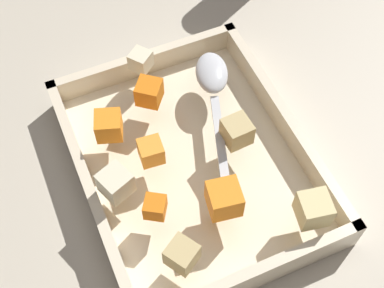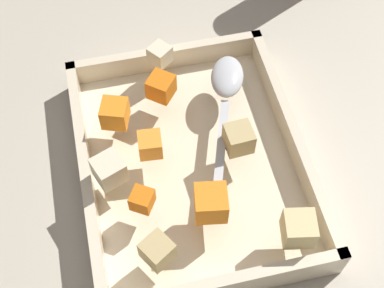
% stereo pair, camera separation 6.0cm
% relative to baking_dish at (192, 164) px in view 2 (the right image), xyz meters
% --- Properties ---
extents(ground_plane, '(4.00, 4.00, 0.00)m').
position_rel_baking_dish_xyz_m(ground_plane, '(0.02, -0.01, -0.01)').
color(ground_plane, '#BCB29E').
extents(baking_dish, '(0.32, 0.26, 0.05)m').
position_rel_baking_dish_xyz_m(baking_dish, '(0.00, 0.00, 0.00)').
color(baking_dish, beige).
rests_on(baking_dish, ground_plane).
extents(carrot_chunk_far_right, '(0.03, 0.03, 0.03)m').
position_rel_baking_dish_xyz_m(carrot_chunk_far_right, '(-0.01, -0.05, 0.05)').
color(carrot_chunk_far_right, orange).
rests_on(carrot_chunk_far_right, baking_dish).
extents(carrot_chunk_near_spoon, '(0.04, 0.04, 0.03)m').
position_rel_baking_dish_xyz_m(carrot_chunk_near_spoon, '(-0.08, -0.02, 0.05)').
color(carrot_chunk_near_spoon, orange).
rests_on(carrot_chunk_near_spoon, baking_dish).
extents(carrot_chunk_rim_edge, '(0.04, 0.04, 0.03)m').
position_rel_baking_dish_xyz_m(carrot_chunk_rim_edge, '(0.08, 0.00, 0.05)').
color(carrot_chunk_rim_edge, orange).
rests_on(carrot_chunk_rim_edge, baking_dish).
extents(carrot_chunk_corner_sw, '(0.04, 0.04, 0.03)m').
position_rel_baking_dish_xyz_m(carrot_chunk_corner_sw, '(-0.06, -0.08, 0.05)').
color(carrot_chunk_corner_sw, orange).
rests_on(carrot_chunk_corner_sw, baking_dish).
extents(carrot_chunk_back_center, '(0.03, 0.03, 0.02)m').
position_rel_baking_dish_xyz_m(carrot_chunk_back_center, '(0.06, -0.07, 0.05)').
color(carrot_chunk_back_center, orange).
rests_on(carrot_chunk_back_center, baking_dish).
extents(potato_chunk_under_handle, '(0.04, 0.04, 0.03)m').
position_rel_baking_dish_xyz_m(potato_chunk_under_handle, '(0.13, 0.08, 0.05)').
color(potato_chunk_under_handle, '#E0CC89').
rests_on(potato_chunk_under_handle, baking_dish).
extents(potato_chunk_mid_right, '(0.04, 0.04, 0.03)m').
position_rel_baking_dish_xyz_m(potato_chunk_mid_right, '(0.12, -0.06, 0.05)').
color(potato_chunk_mid_right, tan).
rests_on(potato_chunk_mid_right, baking_dish).
extents(potato_chunk_corner_nw, '(0.03, 0.03, 0.03)m').
position_rel_baking_dish_xyz_m(potato_chunk_corner_nw, '(0.01, 0.05, 0.05)').
color(potato_chunk_corner_nw, tan).
rests_on(potato_chunk_corner_nw, baking_dish).
extents(potato_chunk_corner_ne, '(0.03, 0.03, 0.02)m').
position_rel_baking_dish_xyz_m(potato_chunk_corner_ne, '(-0.14, -0.01, 0.05)').
color(potato_chunk_corner_ne, beige).
rests_on(potato_chunk_corner_ne, baking_dish).
extents(potato_chunk_front_center, '(0.04, 0.04, 0.03)m').
position_rel_baking_dish_xyz_m(potato_chunk_front_center, '(0.02, -0.10, 0.05)').
color(potato_chunk_front_center, beige).
rests_on(potato_chunk_front_center, baking_dish).
extents(serving_spoon, '(0.21, 0.09, 0.02)m').
position_rel_baking_dish_xyz_m(serving_spoon, '(-0.07, 0.06, 0.04)').
color(serving_spoon, silver).
rests_on(serving_spoon, baking_dish).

